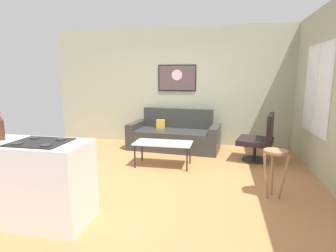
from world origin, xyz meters
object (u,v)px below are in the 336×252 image
couch (174,136)px  armchair (260,139)px  bar_stool (275,161)px  soda_bottle_2 (1,127)px  wall_painting (177,78)px  coffee_table (163,144)px

couch → armchair: size_ratio=2.21×
bar_stool → soda_bottle_2: soda_bottle_2 is taller
bar_stool → wall_painting: size_ratio=0.72×
bar_stool → wall_painting: (-1.83, 2.79, 1.10)m
couch → wall_painting: bearing=94.0°
couch → armchair: 1.91m
couch → coffee_table: 1.25m
soda_bottle_2 → bar_stool: bearing=19.9°
bar_stool → wall_painting: wall_painting is taller
armchair → coffee_table: bearing=-160.2°
coffee_table → soda_bottle_2: soda_bottle_2 is taller
couch → bar_stool: (1.79, -2.24, 0.22)m
armchair → wall_painting: bearing=148.1°
armchair → soda_bottle_2: 4.30m
soda_bottle_2 → wall_painting: 4.21m
bar_stool → soda_bottle_2: 3.44m
couch → bar_stool: 2.87m
coffee_table → couch: bearing=90.6°
armchair → bar_stool: (-0.01, -1.64, 0.06)m
coffee_table → armchair: size_ratio=1.12×
couch → soda_bottle_2: 3.76m
coffee_table → bar_stool: (1.77, -1.00, 0.10)m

